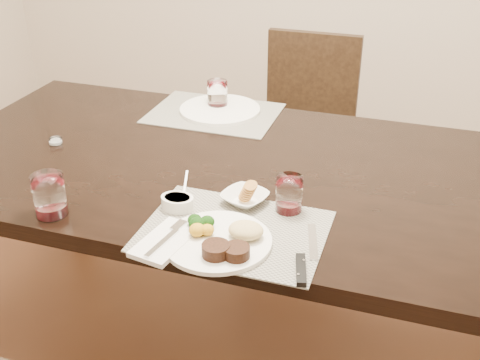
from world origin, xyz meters
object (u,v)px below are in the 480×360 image
(chair_far, at_px, (305,125))
(far_plate, at_px, (220,110))
(dinner_plate, at_px, (222,240))
(steak_knife, at_px, (304,262))
(wine_glass_near, at_px, (289,196))
(cracker_bowl, at_px, (245,197))

(chair_far, bearing_deg, far_plate, -111.12)
(dinner_plate, height_order, far_plate, dinner_plate)
(steak_knife, distance_m, far_plate, 0.97)
(chair_far, distance_m, wine_glass_near, 1.20)
(cracker_bowl, distance_m, far_plate, 0.67)
(cracker_bowl, bearing_deg, steak_knife, -46.21)
(dinner_plate, distance_m, steak_knife, 0.21)
(dinner_plate, xyz_separation_m, far_plate, (-0.30, 0.81, -0.01))
(steak_knife, xyz_separation_m, wine_glass_near, (-0.09, 0.23, 0.04))
(chair_far, xyz_separation_m, wine_glass_near, (0.20, -1.15, 0.29))
(dinner_plate, bearing_deg, cracker_bowl, 104.14)
(steak_knife, relative_size, cracker_bowl, 1.73)
(chair_far, distance_m, far_plate, 0.64)
(dinner_plate, relative_size, cracker_bowl, 1.77)
(far_plate, bearing_deg, wine_glass_near, -55.52)
(wine_glass_near, xyz_separation_m, far_plate, (-0.41, 0.60, -0.04))
(steak_knife, distance_m, wine_glass_near, 0.25)
(cracker_bowl, xyz_separation_m, wine_glass_near, (0.12, -0.00, 0.03))
(dinner_plate, xyz_separation_m, cracker_bowl, (-0.01, 0.21, 0.00))
(steak_knife, relative_size, wine_glass_near, 2.67)
(chair_far, relative_size, cracker_bowl, 5.95)
(chair_far, height_order, far_plate, chair_far)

